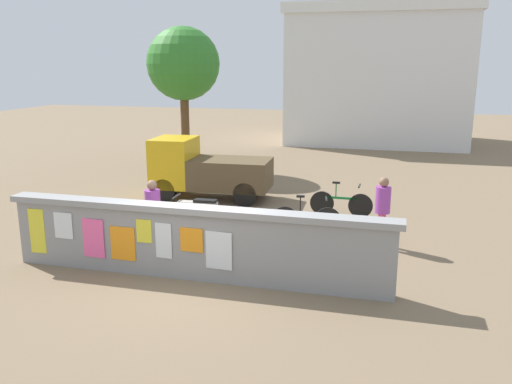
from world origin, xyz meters
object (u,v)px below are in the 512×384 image
Objects in this scene: auto_rickshaw_truck at (205,170)px; person_bystander at (153,208)px; person_walking at (383,205)px; tree_roadside at (183,65)px; bicycle_near at (306,219)px; motorcycle at (199,213)px; bicycle_far at (341,203)px.

auto_rickshaw_truck reaches higher than person_bystander.
tree_roadside is (-7.77, 7.40, 3.04)m from person_walking.
tree_roadside reaches higher than bicycle_near.
person_walking is at bearing -0.75° from motorcycle.
person_bystander is at bearing -83.43° from auto_rickshaw_truck.
auto_rickshaw_truck is 2.26× the size of person_walking.
motorcycle is 1.13× the size of bicycle_near.
bicycle_far is at bearing -37.78° from tree_roadside.
person_walking is (1.82, -0.55, 0.62)m from bicycle_near.
person_bystander reaches higher than bicycle_far.
bicycle_near is at bearing 35.21° from person_bystander.
person_walking is at bearing -63.20° from bicycle_far.
bicycle_near is 1.04× the size of person_bystander.
bicycle_near is (2.61, 0.49, -0.10)m from motorcycle.
tree_roadside reaches higher than person_bystander.
person_bystander is at bearing -104.69° from motorcycle.
motorcycle is (0.99, -3.16, -0.44)m from auto_rickshaw_truck.
person_walking reaches higher than bicycle_near.
person_bystander is at bearing -72.16° from tree_roadside.
auto_rickshaw_truck is at bearing 167.51° from bicycle_far.
person_bystander reaches higher than motorcycle.
auto_rickshaw_truck is 2.26× the size of person_bystander.
bicycle_near is 0.99× the size of bicycle_far.
person_walking is at bearing -30.68° from auto_rickshaw_truck.
tree_roadside reaches higher than auto_rickshaw_truck.
auto_rickshaw_truck is 3.34m from motorcycle.
bicycle_near is 1.85m from bicycle_far.
auto_rickshaw_truck is 1.93× the size of motorcycle.
bicycle_near is at bearing 163.27° from person_walking.
auto_rickshaw_truck is 0.67× the size of tree_roadside.
bicycle_near is at bearing 10.59° from motorcycle.
bicycle_near is 0.31× the size of tree_roadside.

